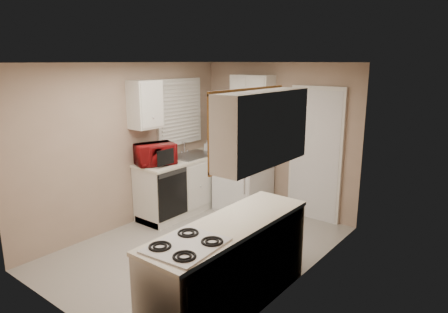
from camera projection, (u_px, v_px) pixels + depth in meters
The scene contains 19 objects.
floor at pixel (201, 247), 5.32m from camera, with size 3.80×3.80×0.00m, color #B5B0A8.
ceiling at pixel (198, 63), 4.76m from camera, with size 3.80×3.80×0.00m, color white.
wall_left at pixel (129, 146), 5.89m from camera, with size 3.80×3.80×0.00m, color tan.
wall_right at pixel (299, 180), 4.20m from camera, with size 3.80×3.80×0.00m, color tan.
wall_back at pixel (277, 138), 6.49m from camera, with size 2.80×2.80×0.00m, color tan.
wall_front at pixel (59, 200), 3.59m from camera, with size 2.80×2.80×0.00m, color tan.
left_counter at pixel (187, 184), 6.57m from camera, with size 0.60×1.80×0.90m, color silver.
dishwasher at pixel (173, 194), 5.92m from camera, with size 0.03×0.58×0.72m, color black.
sink at pixel (192, 158), 6.59m from camera, with size 0.54×0.74×0.16m, color gray.
microwave at pixel (155, 155), 5.98m from camera, with size 0.32×0.57×0.38m, color maroon.
soap_bottle at pixel (207, 145), 6.91m from camera, with size 0.08×0.08×0.18m, color silver.
window_blinds at pixel (180, 112), 6.57m from camera, with size 0.10×0.98×1.08m, color silver.
upper_cabinet_left at pixel (145, 104), 5.82m from camera, with size 0.30×0.45×0.70m, color silver.
refrigerator at pixel (244, 156), 6.49m from camera, with size 0.75×0.73×1.81m, color silver.
cabinet_over_fridge at pixel (253, 88), 6.43m from camera, with size 0.70×0.30×0.40m, color silver.
interior_door at pixel (315, 155), 6.08m from camera, with size 0.86×0.06×2.08m, color silver.
right_counter at pixel (230, 265), 3.94m from camera, with size 0.60×2.00×0.90m, color silver.
stove at pixel (188, 300), 3.48m from camera, with size 0.52×0.64×0.78m, color silver.
upper_cabinet_right at pixel (262, 128), 3.77m from camera, with size 0.30×1.20×0.70m, color silver.
Camera 1 is at (3.27, -3.65, 2.42)m, focal length 32.00 mm.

